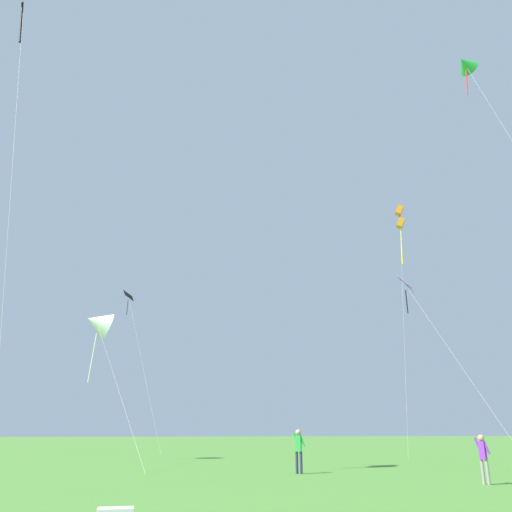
{
  "coord_description": "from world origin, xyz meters",
  "views": [
    {
      "loc": [
        0.64,
        -5.35,
        1.66
      ],
      "look_at": [
        7.45,
        26.86,
        12.56
      ],
      "focal_mm": 37.29,
      "sensor_mm": 36.0,
      "label": 1
    }
  ],
  "objects_px": {
    "person_foreground_watcher": "(299,447)",
    "person_with_spool": "(483,454)",
    "kite_white_distant": "(98,323)",
    "kite_black_large": "(130,304)",
    "kite_purple_streamer": "(408,291)",
    "kite_orange_box": "(400,219)",
    "kite_green_small": "(465,65)",
    "kite_pink_low": "(24,4)"
  },
  "relations": [
    {
      "from": "kite_pink_low",
      "to": "kite_white_distant",
      "type": "relative_size",
      "value": 1.74
    },
    {
      "from": "person_foreground_watcher",
      "to": "person_with_spool",
      "type": "bearing_deg",
      "value": -51.49
    },
    {
      "from": "kite_black_large",
      "to": "kite_white_distant",
      "type": "relative_size",
      "value": 1.08
    },
    {
      "from": "kite_purple_streamer",
      "to": "kite_orange_box",
      "type": "height_order",
      "value": "kite_orange_box"
    },
    {
      "from": "kite_pink_low",
      "to": "person_with_spool",
      "type": "xyz_separation_m",
      "value": [
        17.83,
        -4.58,
        -19.57
      ]
    },
    {
      "from": "kite_purple_streamer",
      "to": "kite_black_large",
      "type": "height_order",
      "value": "kite_black_large"
    },
    {
      "from": "kite_orange_box",
      "to": "kite_pink_low",
      "type": "bearing_deg",
      "value": -147.51
    },
    {
      "from": "kite_purple_streamer",
      "to": "kite_pink_low",
      "type": "relative_size",
      "value": 0.5
    },
    {
      "from": "kite_pink_low",
      "to": "person_with_spool",
      "type": "height_order",
      "value": "kite_pink_low"
    },
    {
      "from": "kite_green_small",
      "to": "person_with_spool",
      "type": "relative_size",
      "value": 12.97
    },
    {
      "from": "person_foreground_watcher",
      "to": "kite_purple_streamer",
      "type": "bearing_deg",
      "value": 34.9
    },
    {
      "from": "kite_orange_box",
      "to": "kite_green_small",
      "type": "height_order",
      "value": "kite_orange_box"
    },
    {
      "from": "kite_orange_box",
      "to": "person_foreground_watcher",
      "type": "relative_size",
      "value": 11.62
    },
    {
      "from": "kite_black_large",
      "to": "kite_purple_streamer",
      "type": "bearing_deg",
      "value": -46.55
    },
    {
      "from": "kite_purple_streamer",
      "to": "person_with_spool",
      "type": "xyz_separation_m",
      "value": [
        -4.45,
        -12.26,
        -8.99
      ]
    },
    {
      "from": "kite_white_distant",
      "to": "person_with_spool",
      "type": "bearing_deg",
      "value": -51.95
    },
    {
      "from": "person_with_spool",
      "to": "kite_pink_low",
      "type": "bearing_deg",
      "value": 165.59
    },
    {
      "from": "kite_orange_box",
      "to": "kite_black_large",
      "type": "height_order",
      "value": "kite_orange_box"
    },
    {
      "from": "kite_purple_streamer",
      "to": "kite_green_small",
      "type": "xyz_separation_m",
      "value": [
        -0.45,
        -9.01,
        9.75
      ]
    },
    {
      "from": "kite_green_small",
      "to": "person_with_spool",
      "type": "distance_m",
      "value": 19.43
    },
    {
      "from": "kite_green_small",
      "to": "kite_pink_low",
      "type": "bearing_deg",
      "value": 176.51
    },
    {
      "from": "kite_pink_low",
      "to": "kite_green_small",
      "type": "height_order",
      "value": "kite_pink_low"
    },
    {
      "from": "kite_orange_box",
      "to": "kite_pink_low",
      "type": "height_order",
      "value": "kite_pink_low"
    },
    {
      "from": "kite_pink_low",
      "to": "kite_green_small",
      "type": "distance_m",
      "value": 21.89
    },
    {
      "from": "kite_orange_box",
      "to": "person_foreground_watcher",
      "type": "height_order",
      "value": "kite_orange_box"
    },
    {
      "from": "kite_green_small",
      "to": "person_foreground_watcher",
      "type": "xyz_separation_m",
      "value": [
        -8.68,
        2.63,
        -18.62
      ]
    },
    {
      "from": "kite_purple_streamer",
      "to": "person_foreground_watcher",
      "type": "relative_size",
      "value": 6.33
    },
    {
      "from": "kite_purple_streamer",
      "to": "person_foreground_watcher",
      "type": "distance_m",
      "value": 14.24
    },
    {
      "from": "kite_black_large",
      "to": "kite_green_small",
      "type": "bearing_deg",
      "value": -58.33
    },
    {
      "from": "kite_black_large",
      "to": "person_foreground_watcher",
      "type": "relative_size",
      "value": 7.86
    },
    {
      "from": "person_foreground_watcher",
      "to": "kite_pink_low",
      "type": "bearing_deg",
      "value": -174.35
    },
    {
      "from": "person_with_spool",
      "to": "kite_purple_streamer",
      "type": "bearing_deg",
      "value": 70.02
    },
    {
      "from": "person_with_spool",
      "to": "person_foreground_watcher",
      "type": "distance_m",
      "value": 7.52
    },
    {
      "from": "kite_orange_box",
      "to": "person_foreground_watcher",
      "type": "xyz_separation_m",
      "value": [
        -14.31,
        -16.18,
        -18.04
      ]
    },
    {
      "from": "kite_green_small",
      "to": "person_foreground_watcher",
      "type": "relative_size",
      "value": 11.6
    },
    {
      "from": "kite_white_distant",
      "to": "kite_black_large",
      "type": "bearing_deg",
      "value": 82.79
    },
    {
      "from": "kite_green_small",
      "to": "person_with_spool",
      "type": "bearing_deg",
      "value": -140.94
    },
    {
      "from": "kite_black_large",
      "to": "kite_orange_box",
      "type": "bearing_deg",
      "value": -20.5
    },
    {
      "from": "kite_green_small",
      "to": "person_with_spool",
      "type": "xyz_separation_m",
      "value": [
        -4.0,
        -3.25,
        -18.73
      ]
    },
    {
      "from": "kite_orange_box",
      "to": "kite_purple_streamer",
      "type": "bearing_deg",
      "value": -117.81
    },
    {
      "from": "kite_purple_streamer",
      "to": "kite_white_distant",
      "type": "height_order",
      "value": "kite_purple_streamer"
    },
    {
      "from": "kite_white_distant",
      "to": "person_with_spool",
      "type": "xyz_separation_m",
      "value": [
        14.32,
        -18.29,
        -7.39
      ]
    }
  ]
}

